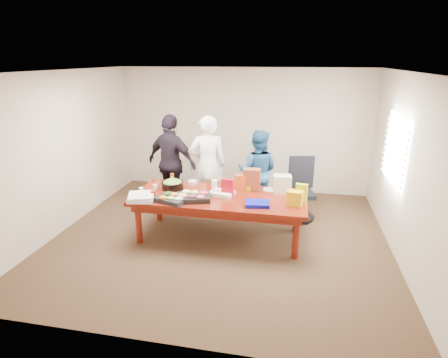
% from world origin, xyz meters
% --- Properties ---
extents(floor, '(5.50, 5.00, 0.02)m').
position_xyz_m(floor, '(0.00, 0.00, -0.01)').
color(floor, '#47301E').
rests_on(floor, ground).
extents(ceiling, '(5.50, 5.00, 0.02)m').
position_xyz_m(ceiling, '(0.00, 0.00, 2.71)').
color(ceiling, white).
rests_on(ceiling, wall_back).
extents(wall_back, '(5.50, 0.04, 2.70)m').
position_xyz_m(wall_back, '(0.00, 2.50, 1.35)').
color(wall_back, beige).
rests_on(wall_back, floor).
extents(wall_front, '(5.50, 0.04, 2.70)m').
position_xyz_m(wall_front, '(0.00, -2.50, 1.35)').
color(wall_front, beige).
rests_on(wall_front, floor).
extents(wall_left, '(0.04, 5.00, 2.70)m').
position_xyz_m(wall_left, '(-2.75, 0.00, 1.35)').
color(wall_left, beige).
rests_on(wall_left, floor).
extents(wall_right, '(0.04, 5.00, 2.70)m').
position_xyz_m(wall_right, '(2.75, 0.00, 1.35)').
color(wall_right, beige).
rests_on(wall_right, floor).
extents(window_panel, '(0.03, 1.40, 1.10)m').
position_xyz_m(window_panel, '(2.72, 0.60, 1.50)').
color(window_panel, white).
rests_on(window_panel, wall_right).
extents(window_blinds, '(0.04, 1.36, 1.00)m').
position_xyz_m(window_blinds, '(2.68, 0.60, 1.50)').
color(window_blinds, beige).
rests_on(window_blinds, wall_right).
extents(conference_table, '(2.80, 1.20, 0.75)m').
position_xyz_m(conference_table, '(0.00, 0.00, 0.38)').
color(conference_table, '#4C1C0F').
rests_on(conference_table, floor).
extents(office_chair, '(0.68, 0.68, 1.11)m').
position_xyz_m(office_chair, '(1.30, 1.00, 0.56)').
color(office_chair, black).
rests_on(office_chair, floor).
extents(person_center, '(0.79, 0.63, 1.90)m').
position_xyz_m(person_center, '(-0.45, 1.02, 0.95)').
color(person_center, white).
rests_on(person_center, floor).
extents(person_right, '(0.81, 0.65, 1.61)m').
position_xyz_m(person_right, '(0.48, 1.25, 0.81)').
color(person_right, '#225687').
rests_on(person_right, floor).
extents(person_left, '(1.20, 0.82, 1.89)m').
position_xyz_m(person_left, '(-1.17, 1.05, 0.94)').
color(person_left, black).
rests_on(person_left, floor).
extents(veggie_tray, '(0.56, 0.50, 0.07)m').
position_xyz_m(veggie_tray, '(-0.67, -0.38, 0.79)').
color(veggie_tray, black).
rests_on(veggie_tray, conference_table).
extents(fruit_tray, '(0.61, 0.54, 0.08)m').
position_xyz_m(fruit_tray, '(-0.37, -0.25, 0.79)').
color(fruit_tray, black).
rests_on(fruit_tray, conference_table).
extents(sheet_cake, '(0.42, 0.36, 0.06)m').
position_xyz_m(sheet_cake, '(0.03, 0.03, 0.78)').
color(sheet_cake, white).
rests_on(sheet_cake, conference_table).
extents(salad_bowl, '(0.46, 0.46, 0.12)m').
position_xyz_m(salad_bowl, '(-0.87, 0.17, 0.81)').
color(salad_bowl, black).
rests_on(salad_bowl, conference_table).
extents(chip_bag_blue, '(0.40, 0.32, 0.05)m').
position_xyz_m(chip_bag_blue, '(0.64, -0.29, 0.78)').
color(chip_bag_blue, '#0B0FA0').
rests_on(chip_bag_blue, conference_table).
extents(chip_bag_red, '(0.21, 0.11, 0.28)m').
position_xyz_m(chip_bag_red, '(0.13, 0.02, 0.89)').
color(chip_bag_red, '#B8071C').
rests_on(chip_bag_red, conference_table).
extents(chip_bag_yellow, '(0.19, 0.10, 0.27)m').
position_xyz_m(chip_bag_yellow, '(1.30, 0.04, 0.89)').
color(chip_bag_yellow, '#D2E612').
rests_on(chip_bag_yellow, conference_table).
extents(chip_bag_orange, '(0.18, 0.09, 0.28)m').
position_xyz_m(chip_bag_orange, '(0.28, 0.31, 0.89)').
color(chip_bag_orange, '#D7501C').
rests_on(chip_bag_orange, conference_table).
extents(mayo_jar, '(0.10, 0.10, 0.15)m').
position_xyz_m(mayo_jar, '(-0.16, 0.31, 0.83)').
color(mayo_jar, white).
rests_on(mayo_jar, conference_table).
extents(mustard_bottle, '(0.07, 0.07, 0.17)m').
position_xyz_m(mustard_bottle, '(0.30, 0.40, 0.83)').
color(mustard_bottle, yellow).
rests_on(mustard_bottle, conference_table).
extents(dressing_bottle, '(0.09, 0.09, 0.21)m').
position_xyz_m(dressing_bottle, '(-0.93, 0.34, 0.86)').
color(dressing_bottle, '#65330E').
rests_on(dressing_bottle, conference_table).
extents(ranch_bottle, '(0.06, 0.06, 0.17)m').
position_xyz_m(ranch_bottle, '(-0.92, 0.34, 0.84)').
color(ranch_bottle, white).
rests_on(ranch_bottle, conference_table).
extents(banana_bunch, '(0.27, 0.24, 0.08)m').
position_xyz_m(banana_bunch, '(0.38, 0.37, 0.79)').
color(banana_bunch, orange).
rests_on(banana_bunch, conference_table).
extents(bread_loaf, '(0.29, 0.18, 0.11)m').
position_xyz_m(bread_loaf, '(-0.22, 0.52, 0.80)').
color(bread_loaf, brown).
rests_on(bread_loaf, conference_table).
extents(kraft_bag, '(0.29, 0.17, 0.37)m').
position_xyz_m(kraft_bag, '(0.47, 0.37, 0.94)').
color(kraft_bag, brown).
rests_on(kraft_bag, conference_table).
extents(red_cup, '(0.10, 0.10, 0.12)m').
position_xyz_m(red_cup, '(-1.03, -0.30, 0.81)').
color(red_cup, '#B80E0E').
rests_on(red_cup, conference_table).
extents(clear_cup_a, '(0.09, 0.09, 0.10)m').
position_xyz_m(clear_cup_a, '(-1.30, -0.15, 0.80)').
color(clear_cup_a, white).
rests_on(clear_cup_a, conference_table).
extents(clear_cup_b, '(0.08, 0.08, 0.10)m').
position_xyz_m(clear_cup_b, '(-1.13, 0.05, 0.80)').
color(clear_cup_b, white).
rests_on(clear_cup_b, conference_table).
extents(pizza_box_lower, '(0.47, 0.47, 0.04)m').
position_xyz_m(pizza_box_lower, '(-1.18, -0.41, 0.77)').
color(pizza_box_lower, white).
rests_on(pizza_box_lower, conference_table).
extents(pizza_box_upper, '(0.50, 0.50, 0.04)m').
position_xyz_m(pizza_box_upper, '(-1.18, -0.42, 0.82)').
color(pizza_box_upper, white).
rests_on(pizza_box_upper, pizza_box_lower).
extents(plate_a, '(0.29, 0.29, 0.01)m').
position_xyz_m(plate_a, '(0.78, 0.42, 0.76)').
color(plate_a, silver).
rests_on(plate_a, conference_table).
extents(plate_b, '(0.31, 0.31, 0.02)m').
position_xyz_m(plate_b, '(0.90, 0.42, 0.76)').
color(plate_b, white).
rests_on(plate_b, conference_table).
extents(dip_bowl_a, '(0.17, 0.17, 0.06)m').
position_xyz_m(dip_bowl_a, '(0.28, 0.35, 0.78)').
color(dip_bowl_a, '#F8F6C6').
rests_on(dip_bowl_a, conference_table).
extents(dip_bowl_b, '(0.19, 0.19, 0.07)m').
position_xyz_m(dip_bowl_b, '(-0.59, 0.46, 0.78)').
color(dip_bowl_b, beige).
rests_on(dip_bowl_b, conference_table).
extents(grocery_bag_white, '(0.31, 0.24, 0.30)m').
position_xyz_m(grocery_bag_white, '(0.99, 0.33, 0.90)').
color(grocery_bag_white, silver).
rests_on(grocery_bag_white, conference_table).
extents(grocery_bag_yellow, '(0.26, 0.20, 0.23)m').
position_xyz_m(grocery_bag_yellow, '(1.20, -0.18, 0.86)').
color(grocery_bag_yellow, '#E0AF0A').
rests_on(grocery_bag_yellow, conference_table).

